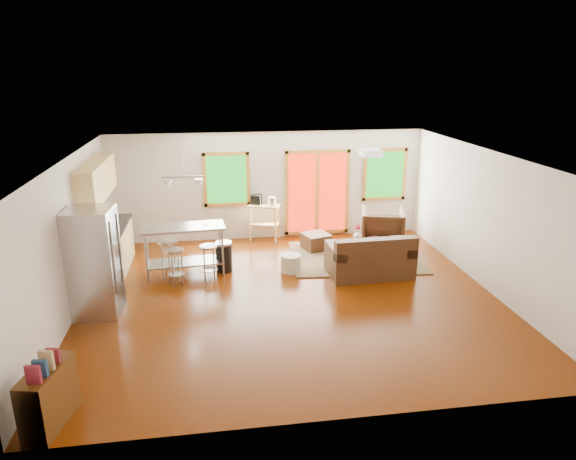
{
  "coord_description": "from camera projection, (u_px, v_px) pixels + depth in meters",
  "views": [
    {
      "loc": [
        -1.33,
        -8.55,
        4.08
      ],
      "look_at": [
        0.0,
        0.3,
        1.2
      ],
      "focal_mm": 32.0,
      "sensor_mm": 36.0,
      "label": 1
    }
  ],
  "objects": [
    {
      "name": "bar_stool_a",
      "position": [
        168.0,
        250.0,
        10.18
      ],
      "size": [
        0.44,
        0.44,
        0.79
      ],
      "rotation": [
        0.0,
        0.0,
        -0.21
      ],
      "color": "#B7BABC",
      "rests_on": "floor"
    },
    {
      "name": "left_wall",
      "position": [
        68.0,
        240.0,
        8.56
      ],
      "size": [
        0.02,
        7.0,
        2.6
      ],
      "primitive_type": "cube",
      "color": "beige",
      "rests_on": "ground"
    },
    {
      "name": "cup",
      "position": [
        206.0,
        226.0,
        10.27
      ],
      "size": [
        0.14,
        0.13,
        0.11
      ],
      "primitive_type": "imported",
      "rotation": [
        0.0,
        0.0,
        -0.44
      ],
      "color": "silver",
      "rests_on": "island"
    },
    {
      "name": "back_wall",
      "position": [
        268.0,
        186.0,
        12.39
      ],
      "size": [
        7.5,
        0.02,
        2.6
      ],
      "primitive_type": "cube",
      "color": "beige",
      "rests_on": "ground"
    },
    {
      "name": "kitchen_cart",
      "position": [
        263.0,
        209.0,
        12.38
      ],
      "size": [
        0.85,
        0.69,
        1.12
      ],
      "rotation": [
        0.0,
        0.0,
        -0.34
      ],
      "color": "#DCB868",
      "rests_on": "floor"
    },
    {
      "name": "armchair",
      "position": [
        382.0,
        226.0,
        12.0
      ],
      "size": [
        1.17,
        1.12,
        0.98
      ],
      "primitive_type": "imported",
      "rotation": [
        0.0,
        0.0,
        2.86
      ],
      "color": "#311C0F",
      "rests_on": "floor"
    },
    {
      "name": "book",
      "position": [
        371.0,
        234.0,
        11.26
      ],
      "size": [
        0.23,
        0.09,
        0.31
      ],
      "primitive_type": "imported",
      "rotation": [
        0.0,
        0.0,
        0.28
      ],
      "color": "maroon",
      "rests_on": "coffee_table"
    },
    {
      "name": "right_wall",
      "position": [
        488.0,
        221.0,
        9.62
      ],
      "size": [
        0.02,
        7.0,
        2.6
      ],
      "primitive_type": "cube",
      "color": "beige",
      "rests_on": "ground"
    },
    {
      "name": "bookshelf",
      "position": [
        49.0,
        396.0,
        6.01
      ],
      "size": [
        0.5,
        0.89,
        0.99
      ],
      "rotation": [
        0.0,
        0.0,
        -0.22
      ],
      "color": "#3E210A",
      "rests_on": "floor"
    },
    {
      "name": "loveseat",
      "position": [
        370.0,
        259.0,
        10.35
      ],
      "size": [
        1.69,
        0.99,
        0.88
      ],
      "rotation": [
        0.0,
        0.0,
        0.03
      ],
      "color": "#311C0F",
      "rests_on": "floor"
    },
    {
      "name": "floor",
      "position": [
        290.0,
        297.0,
        9.49
      ],
      "size": [
        7.5,
        7.0,
        0.02
      ],
      "primitive_type": "cube",
      "color": "#3E1500",
      "rests_on": "ground"
    },
    {
      "name": "pouf",
      "position": [
        291.0,
        263.0,
        10.58
      ],
      "size": [
        0.52,
        0.52,
        0.36
      ],
      "primitive_type": "cylinder",
      "rotation": [
        0.0,
        0.0,
        0.28
      ],
      "color": "beige",
      "rests_on": "floor"
    },
    {
      "name": "bar_stool_b",
      "position": [
        175.0,
        259.0,
        9.85
      ],
      "size": [
        0.45,
        0.45,
        0.73
      ],
      "rotation": [
        0.0,
        0.0,
        0.41
      ],
      "color": "#B7BABC",
      "rests_on": "floor"
    },
    {
      "name": "cabinets",
      "position": [
        106.0,
        230.0,
        10.31
      ],
      "size": [
        0.64,
        2.24,
        2.3
      ],
      "color": "#DCB868",
      "rests_on": "floor"
    },
    {
      "name": "bar_stool_c",
      "position": [
        209.0,
        254.0,
        10.06
      ],
      "size": [
        0.34,
        0.34,
        0.72
      ],
      "rotation": [
        0.0,
        0.0,
        0.01
      ],
      "color": "#B7BABC",
      "rests_on": "floor"
    },
    {
      "name": "ottoman",
      "position": [
        316.0,
        242.0,
        11.87
      ],
      "size": [
        0.7,
        0.7,
        0.37
      ],
      "primitive_type": "cube",
      "rotation": [
        0.0,
        0.0,
        0.29
      ],
      "color": "#311C0F",
      "rests_on": "floor"
    },
    {
      "name": "window_right",
      "position": [
        385.0,
        174.0,
        12.69
      ],
      "size": [
        1.1,
        0.05,
        1.3
      ],
      "color": "#115212",
      "rests_on": "back_wall"
    },
    {
      "name": "ceiling_flush",
      "position": [
        371.0,
        153.0,
        9.5
      ],
      "size": [
        0.35,
        0.35,
        0.12
      ],
      "primitive_type": "cube",
      "color": "white",
      "rests_on": "ceiling"
    },
    {
      "name": "refrigerator",
      "position": [
        95.0,
        263.0,
        8.57
      ],
      "size": [
        0.81,
        0.78,
        1.87
      ],
      "rotation": [
        0.0,
        0.0,
        -0.07
      ],
      "color": "#B7BABC",
      "rests_on": "floor"
    },
    {
      "name": "front_wall",
      "position": [
        338.0,
        324.0,
        5.78
      ],
      "size": [
        7.5,
        0.02,
        2.6
      ],
      "primitive_type": "cube",
      "color": "beige",
      "rests_on": "ground"
    },
    {
      "name": "pendant_light",
      "position": [
        183.0,
        182.0,
        10.05
      ],
      "size": [
        0.8,
        0.18,
        0.79
      ],
      "color": "gray",
      "rests_on": "ceiling"
    },
    {
      "name": "window_left",
      "position": [
        227.0,
        179.0,
        12.14
      ],
      "size": [
        1.1,
        0.05,
        1.3
      ],
      "color": "#115212",
      "rests_on": "back_wall"
    },
    {
      "name": "coffee_table",
      "position": [
        364.0,
        245.0,
        11.26
      ],
      "size": [
        1.01,
        0.75,
        0.36
      ],
      "rotation": [
        0.0,
        0.0,
        -0.25
      ],
      "color": "#3E210A",
      "rests_on": "floor"
    },
    {
      "name": "french_doors",
      "position": [
        317.0,
        193.0,
        12.58
      ],
      "size": [
        1.6,
        0.05,
        2.1
      ],
      "color": "#A91A0A",
      "rests_on": "back_wall"
    },
    {
      "name": "trash_can",
      "position": [
        224.0,
        256.0,
        10.58
      ],
      "size": [
        0.41,
        0.41,
        0.63
      ],
      "rotation": [
        0.0,
        0.0,
        0.22
      ],
      "color": "black",
      "rests_on": "floor"
    },
    {
      "name": "vase",
      "position": [
        358.0,
        234.0,
        11.34
      ],
      "size": [
        0.23,
        0.23,
        0.34
      ],
      "rotation": [
        0.0,
        0.0,
        0.17
      ],
      "color": "silver",
      "rests_on": "coffee_table"
    },
    {
      "name": "island",
      "position": [
        184.0,
        242.0,
        10.27
      ],
      "size": [
        1.68,
        0.78,
        1.03
      ],
      "rotation": [
        0.0,
        0.0,
        0.08
      ],
      "color": "#B7BABC",
      "rests_on": "floor"
    },
    {
      "name": "rug",
      "position": [
        355.0,
        257.0,
        11.4
      ],
      "size": [
        2.99,
        2.39,
        0.03
      ],
      "primitive_type": "cube",
      "rotation": [
        0.0,
        0.0,
        -0.08
      ],
      "color": "#475F3D",
      "rests_on": "floor"
    },
    {
      "name": "ceiling",
      "position": [
        291.0,
        156.0,
        8.69
      ],
      "size": [
        7.5,
        7.0,
        0.02
      ],
      "primitive_type": "cube",
      "color": "silver",
      "rests_on": "ground"
    }
  ]
}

